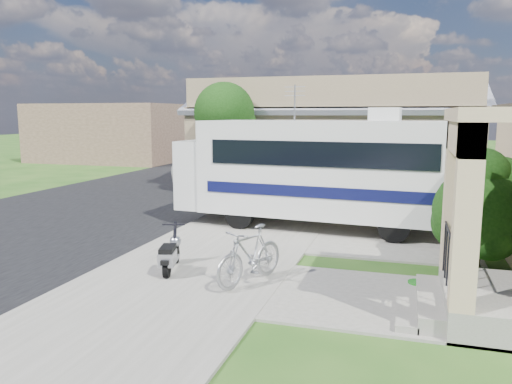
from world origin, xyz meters
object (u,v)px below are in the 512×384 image
(motorhome, at_px, (318,168))
(pickup_truck, at_px, (216,165))
(scooter, at_px, (170,254))
(garden_hose, at_px, (418,287))
(bicycle, at_px, (250,258))
(van, at_px, (253,152))
(shrub, at_px, (483,208))

(motorhome, xyz_separation_m, pickup_truck, (-6.62, 8.75, -0.92))
(motorhome, xyz_separation_m, scooter, (-2.16, -5.18, -1.33))
(scooter, xyz_separation_m, garden_hose, (4.92, 0.43, -0.34))
(motorhome, distance_m, bicycle, 5.51)
(scooter, relative_size, bicycle, 0.75)
(bicycle, xyz_separation_m, pickup_truck, (-6.27, 14.12, 0.28))
(scooter, height_order, van, van)
(pickup_truck, distance_m, van, 7.25)
(shrub, xyz_separation_m, scooter, (-6.21, -2.34, -0.91))
(bicycle, bearing_deg, pickup_truck, 136.72)
(scooter, bearing_deg, motorhome, 51.75)
(garden_hose, bearing_deg, scooter, -175.01)
(garden_hose, bearing_deg, motorhome, 120.19)
(motorhome, height_order, shrub, motorhome)
(scooter, relative_size, van, 0.21)
(shrub, height_order, scooter, shrub)
(motorhome, relative_size, bicycle, 4.38)
(bicycle, height_order, pickup_truck, pickup_truck)
(scooter, distance_m, garden_hose, 4.95)
(bicycle, distance_m, pickup_truck, 15.45)
(motorhome, distance_m, van, 17.47)
(scooter, bearing_deg, pickup_truck, 92.13)
(shrub, distance_m, pickup_truck, 15.77)
(motorhome, distance_m, garden_hose, 5.75)
(motorhome, xyz_separation_m, garden_hose, (2.76, -4.75, -1.67))
(van, bearing_deg, shrub, -58.91)
(motorhome, xyz_separation_m, bicycle, (-0.35, -5.37, -1.20))
(motorhome, bearing_deg, van, 117.69)
(pickup_truck, relative_size, garden_hose, 16.42)
(shrub, height_order, garden_hose, shrub)
(garden_hose, bearing_deg, pickup_truck, 124.81)
(motorhome, height_order, pickup_truck, motorhome)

